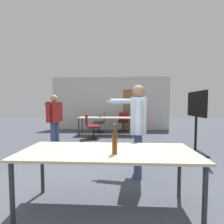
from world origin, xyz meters
TOP-DOWN VIEW (x-y plane):
  - back_wall at (0.03, 6.21)m, footprint 5.99×0.12m
  - conference_table_near at (0.30, 0.30)m, footprint 2.11×0.75m
  - conference_table_far at (-0.08, 4.83)m, footprint 2.39×0.71m
  - tv_screen at (2.45, 2.47)m, footprint 0.44×0.90m
  - person_near_casual at (0.77, 1.20)m, footprint 0.76×0.74m
  - person_right_polo at (-1.54, 2.97)m, footprint 0.72×0.78m
  - office_chair_side_rolled at (0.65, 5.61)m, footprint 0.52×0.57m
  - office_chair_far_right at (-0.43, 5.50)m, footprint 0.57×0.52m
  - office_chair_mid_tucked at (-0.61, 4.10)m, footprint 0.62×0.58m
  - beer_bottle at (0.39, 0.18)m, footprint 0.06×0.06m
  - drink_cup at (-0.35, 4.85)m, footprint 0.09×0.09m

SIDE VIEW (x-z plane):
  - office_chair_far_right at x=-0.43m, z-range -0.04..0.87m
  - office_chair_mid_tucked at x=-0.61m, z-range -0.03..0.89m
  - office_chair_side_rolled at x=0.65m, z-range -0.03..0.90m
  - conference_table_near at x=0.30m, z-range 0.31..1.06m
  - conference_table_far at x=-0.08m, z-range 0.31..1.07m
  - drink_cup at x=-0.35m, z-range 0.75..0.84m
  - beer_bottle at x=0.39m, z-range 0.74..1.09m
  - person_right_polo at x=-1.54m, z-range 0.15..1.75m
  - tv_screen at x=2.45m, z-range 0.16..1.81m
  - person_near_casual at x=0.77m, z-range 0.16..1.82m
  - back_wall at x=0.03m, z-range -0.01..2.68m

